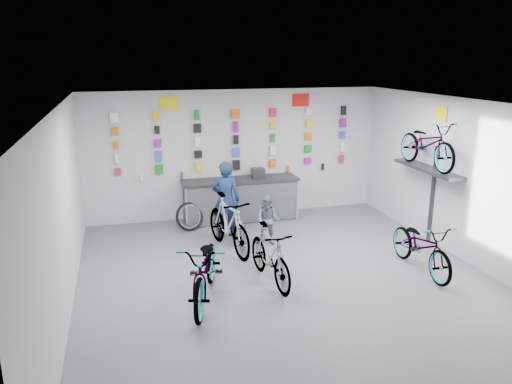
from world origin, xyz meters
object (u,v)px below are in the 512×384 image
object	(u,v)px
bike_right	(422,246)
bike_center	(270,255)
clerk	(226,200)
bike_service	(229,224)
customer	(268,220)
counter	(240,200)
bike_left	(206,270)

from	to	relation	value
bike_right	bike_center	bearing A→B (deg)	175.56
bike_center	clerk	world-z (taller)	clerk
bike_service	customer	xyz separation A→B (m)	(0.85, 0.14, -0.05)
bike_center	bike_right	xyz separation A→B (m)	(2.75, -0.25, -0.02)
bike_center	clerk	xyz separation A→B (m)	(-0.25, 2.34, 0.33)
counter	bike_service	xyz separation A→B (m)	(-0.68, -1.79, 0.08)
bike_left	bike_right	world-z (taller)	bike_left
bike_service	bike_right	bearing A→B (deg)	-42.71
bike_center	customer	distance (m)	1.80
bike_service	clerk	xyz separation A→B (m)	(0.11, 0.75, 0.27)
bike_service	customer	bearing A→B (deg)	-2.80
bike_left	bike_right	size ratio (longest dim) A/B	1.11
customer	bike_left	bearing A→B (deg)	-96.74
counter	customer	world-z (taller)	customer
bike_left	clerk	world-z (taller)	clerk
bike_center	bike_right	world-z (taller)	bike_center
counter	bike_right	xyz separation A→B (m)	(2.43, -3.63, -0.01)
counter	bike_left	world-z (taller)	bike_left
bike_right	clerk	size ratio (longest dim) A/B	1.10
counter	bike_left	bearing A→B (deg)	-111.35
bike_center	bike_right	bearing A→B (deg)	-11.09
counter	clerk	distance (m)	1.23
bike_center	customer	bearing A→B (deg)	68.42
counter	clerk	xyz separation A→B (m)	(-0.57, -1.04, 0.34)
counter	customer	bearing A→B (deg)	-84.15
bike_left	bike_center	xyz separation A→B (m)	(1.15, 0.35, -0.03)
bike_left	customer	bearing A→B (deg)	69.43
counter	bike_center	xyz separation A→B (m)	(-0.31, -3.38, 0.01)
counter	bike_center	bearing A→B (deg)	-95.31
bike_center	clerk	distance (m)	2.38
counter	bike_right	world-z (taller)	counter
bike_left	bike_service	xyz separation A→B (m)	(0.78, 1.95, 0.03)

